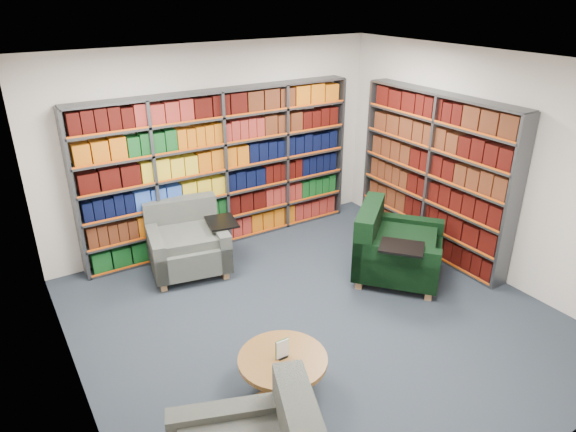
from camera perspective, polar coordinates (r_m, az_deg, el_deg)
room_shell at (r=5.29m, az=3.43°, el=1.18°), size 5.02×5.02×2.82m
bookshelf_back at (r=7.30m, az=-7.26°, el=5.13°), size 4.00×0.28×2.20m
bookshelf_right at (r=7.29m, az=15.87°, el=4.35°), size 0.28×2.50×2.20m
chair_teal_left at (r=6.94m, az=-11.24°, el=-2.91°), size 1.23×1.13×0.88m
chair_green_right at (r=6.71m, az=11.38°, el=-3.69°), size 1.45×1.45×0.94m
coffee_table at (r=4.88m, az=-0.59°, el=-16.18°), size 0.82×0.82×0.58m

